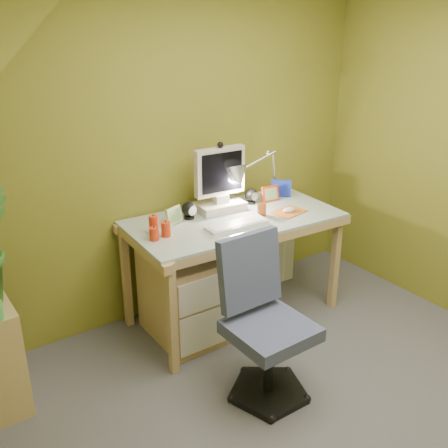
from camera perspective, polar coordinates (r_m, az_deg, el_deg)
floor at (r=3.19m, az=10.94°, el=-20.20°), size 3.20×3.20×0.01m
wall_back at (r=3.76m, az=-5.26°, el=7.81°), size 3.20×0.01×2.40m
slope_ceiling at (r=1.78m, az=-8.44°, el=13.01°), size 1.10×3.20×1.10m
desk at (r=3.81m, az=1.08°, el=-4.81°), size 1.51×0.81×0.79m
monitor at (r=3.70m, az=-0.48°, el=5.55°), size 0.42×0.26×0.55m
speaker_left at (r=3.62m, az=-3.83°, el=1.51°), size 0.11×0.11×0.12m
speaker_right at (r=3.90m, az=2.98°, el=3.04°), size 0.10×0.10×0.11m
keyboard at (r=3.50m, az=1.40°, el=-0.07°), size 0.44×0.16×0.02m
mousepad at (r=3.77m, az=7.07°, el=1.33°), size 0.26×0.21×0.01m
mouse at (r=3.77m, az=7.08°, el=1.54°), size 0.12×0.09×0.04m
amber_tumbler at (r=3.68m, az=4.14°, el=1.52°), size 0.07×0.07×0.08m
candle_cluster at (r=3.35m, az=-7.34°, el=-0.35°), size 0.19×0.18×0.13m
photo_frame_red at (r=3.96m, az=5.06°, el=3.32°), size 0.14×0.03×0.12m
photo_frame_blue at (r=4.08m, az=6.23°, el=3.90°), size 0.13×0.11×0.13m
photo_frame_green at (r=3.54m, az=-5.46°, el=0.93°), size 0.13×0.06×0.12m
desk_lamp at (r=3.96m, az=4.95°, el=6.61°), size 0.55×0.33×0.55m
task_chair at (r=3.03m, az=5.10°, el=-11.32°), size 0.52×0.52×0.91m
radiator at (r=4.41m, az=4.85°, el=-3.80°), size 0.42×0.19×0.40m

